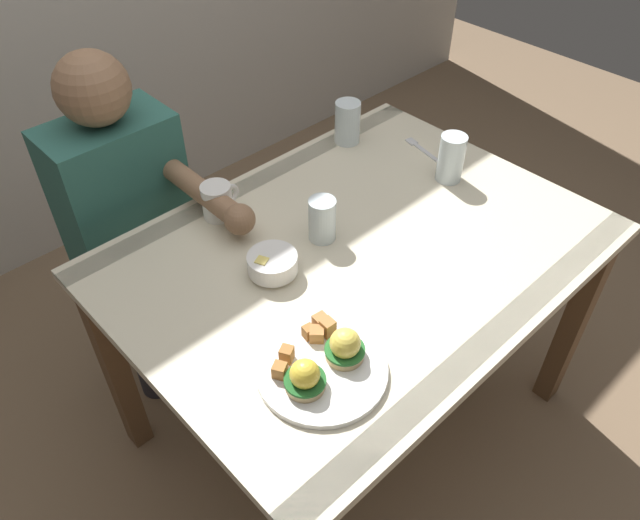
{
  "coord_description": "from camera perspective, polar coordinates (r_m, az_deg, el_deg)",
  "views": [
    {
      "loc": [
        -0.86,
        -0.77,
        1.75
      ],
      "look_at": [
        -0.13,
        0.0,
        0.78
      ],
      "focal_mm": 34.22,
      "sensor_mm": 36.0,
      "label": 1
    }
  ],
  "objects": [
    {
      "name": "coffee_mug",
      "position": [
        1.62,
        -9.55,
        5.56
      ],
      "size": [
        0.11,
        0.08,
        0.09
      ],
      "color": "white",
      "rests_on": "dining_table"
    },
    {
      "name": "water_glass_near",
      "position": [
        1.77,
        12.12,
        9.05
      ],
      "size": [
        0.07,
        0.07,
        0.14
      ],
      "color": "silver",
      "rests_on": "dining_table"
    },
    {
      "name": "diner_person",
      "position": [
        1.84,
        -17.08,
        3.75
      ],
      "size": [
        0.34,
        0.54,
        1.14
      ],
      "color": "#33333D",
      "rests_on": "ground_plane"
    },
    {
      "name": "fruit_bowl",
      "position": [
        1.44,
        -4.46,
        -0.4
      ],
      "size": [
        0.12,
        0.12,
        0.06
      ],
      "color": "white",
      "rests_on": "dining_table"
    },
    {
      "name": "water_glass_extra",
      "position": [
        1.52,
        0.2,
        3.55
      ],
      "size": [
        0.07,
        0.07,
        0.12
      ],
      "color": "silver",
      "rests_on": "dining_table"
    },
    {
      "name": "water_glass_far",
      "position": [
        1.9,
        2.58,
        12.51
      ],
      "size": [
        0.08,
        0.08,
        0.13
      ],
      "color": "silver",
      "rests_on": "dining_table"
    },
    {
      "name": "eggs_benedict_plate",
      "position": [
        1.25,
        0.26,
        -9.71
      ],
      "size": [
        0.27,
        0.27,
        0.09
      ],
      "color": "white",
      "rests_on": "dining_table"
    },
    {
      "name": "dining_table",
      "position": [
        1.6,
        3.46,
        -1.63
      ],
      "size": [
        1.2,
        0.9,
        0.74
      ],
      "color": "beige",
      "rests_on": "ground_plane"
    },
    {
      "name": "fork",
      "position": [
        1.91,
        9.46,
        10.21
      ],
      "size": [
        0.05,
        0.16,
        0.0
      ],
      "color": "silver",
      "rests_on": "dining_table"
    },
    {
      "name": "ground_plane",
      "position": [
        2.09,
        2.73,
        -14.12
      ],
      "size": [
        6.0,
        6.0,
        0.0
      ],
      "primitive_type": "plane",
      "color": "#7F664C"
    }
  ]
}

